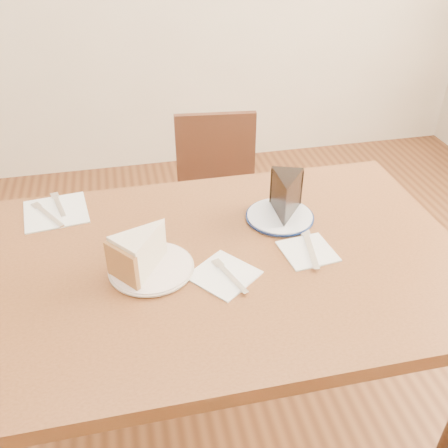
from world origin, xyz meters
TOP-DOWN VIEW (x-y plane):
  - ground at (0.00, 0.00)m, footprint 4.00×4.00m
  - table at (0.00, 0.00)m, footprint 1.20×0.80m
  - chair_far at (0.13, 0.74)m, footprint 0.42×0.42m
  - plate_cream at (-0.19, -0.01)m, footprint 0.20×0.20m
  - plate_navy at (0.18, 0.13)m, footprint 0.18×0.18m
  - carrot_cake at (-0.20, -0.01)m, footprint 0.17×0.16m
  - chocolate_cake at (0.19, 0.13)m, footprint 0.12×0.15m
  - napkin_cream at (-0.03, -0.07)m, footprint 0.19×0.19m
  - napkin_navy at (0.20, -0.03)m, footprint 0.14×0.14m
  - napkin_spare at (-0.43, 0.30)m, footprint 0.19×0.19m
  - fork_cream at (-0.01, -0.08)m, footprint 0.06×0.14m
  - knife_navy at (0.21, -0.02)m, footprint 0.04×0.17m
  - fork_spare at (-0.43, 0.33)m, footprint 0.05×0.14m
  - knife_spare at (-0.45, 0.28)m, footprint 0.10×0.14m

SIDE VIEW (x-z plane):
  - ground at x=0.00m, z-range 0.00..0.00m
  - chair_far at x=0.13m, z-range 0.04..0.82m
  - table at x=0.00m, z-range 0.28..1.03m
  - napkin_cream at x=-0.03m, z-range 0.75..0.75m
  - napkin_navy at x=0.20m, z-range 0.75..0.75m
  - napkin_spare at x=-0.43m, z-range 0.75..0.75m
  - plate_cream at x=-0.19m, z-range 0.75..0.76m
  - plate_navy at x=0.18m, z-range 0.75..0.76m
  - fork_cream at x=-0.01m, z-range 0.75..0.76m
  - knife_navy at x=0.21m, z-range 0.75..0.76m
  - fork_spare at x=-0.43m, z-range 0.75..0.76m
  - knife_spare at x=-0.45m, z-range 0.75..0.76m
  - carrot_cake at x=-0.20m, z-range 0.76..0.85m
  - chocolate_cake at x=0.19m, z-range 0.76..0.87m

